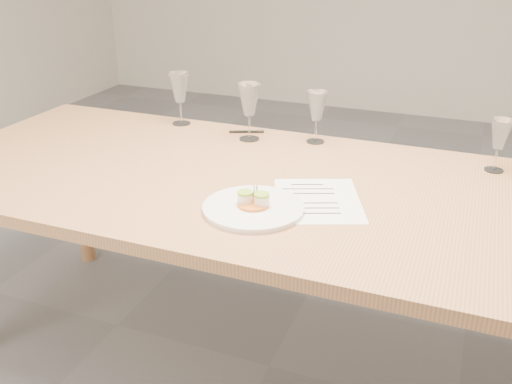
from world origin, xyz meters
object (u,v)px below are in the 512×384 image
at_px(ballpoint_pen, 247,132).
at_px(dining_table, 271,201).
at_px(recipe_sheet, 318,200).
at_px(dinner_plate, 254,207).
at_px(wine_glass_0, 179,88).
at_px(wine_glass_1, 249,101).
at_px(wine_glass_3, 500,135).
at_px(wine_glass_2, 317,107).

bearing_deg(ballpoint_pen, dining_table, -80.41).
bearing_deg(recipe_sheet, ballpoint_pen, 109.09).
distance_m(dinner_plate, wine_glass_0, 0.88).
xyz_separation_m(dining_table, wine_glass_1, (-0.22, 0.35, 0.22)).
relative_size(wine_glass_1, wine_glass_3, 1.22).
relative_size(recipe_sheet, wine_glass_2, 1.97).
bearing_deg(dining_table, wine_glass_0, 142.20).
xyz_separation_m(recipe_sheet, wine_glass_3, (0.48, 0.44, 0.12)).
bearing_deg(recipe_sheet, dinner_plate, -159.82).
relative_size(recipe_sheet, wine_glass_3, 2.16).
height_order(ballpoint_pen, wine_glass_2, wine_glass_2).
height_order(dining_table, recipe_sheet, recipe_sheet).
bearing_deg(dining_table, wine_glass_1, 121.89).
bearing_deg(wine_glass_1, wine_glass_2, 14.48).
bearing_deg(dinner_plate, wine_glass_3, 42.11).
bearing_deg(wine_glass_2, dinner_plate, -90.05).
distance_m(wine_glass_1, wine_glass_2, 0.25).
xyz_separation_m(dining_table, dinner_plate, (0.02, -0.22, 0.08)).
bearing_deg(wine_glass_0, wine_glass_1, -13.08).
relative_size(dinner_plate, wine_glass_0, 1.36).
xyz_separation_m(recipe_sheet, wine_glass_2, (-0.15, 0.50, 0.14)).
height_order(ballpoint_pen, wine_glass_1, wine_glass_1).
distance_m(wine_glass_0, wine_glass_2, 0.58).
bearing_deg(wine_glass_1, wine_glass_0, 166.92).
bearing_deg(dinner_plate, wine_glass_2, 89.95).
distance_m(wine_glass_0, wine_glass_1, 0.34).
xyz_separation_m(wine_glass_1, wine_glass_2, (0.24, 0.06, -0.02)).
height_order(wine_glass_2, wine_glass_3, wine_glass_2).
distance_m(dinner_plate, wine_glass_3, 0.86).
xyz_separation_m(dining_table, recipe_sheet, (0.17, -0.08, 0.07)).
distance_m(recipe_sheet, wine_glass_3, 0.66).
distance_m(recipe_sheet, wine_glass_2, 0.54).
bearing_deg(wine_glass_3, dining_table, -151.57).
xyz_separation_m(ballpoint_pen, wine_glass_2, (0.28, -0.01, 0.13)).
xyz_separation_m(wine_glass_0, wine_glass_3, (1.21, -0.07, -0.03)).
bearing_deg(dining_table, wine_glass_3, 28.43).
relative_size(dining_table, ballpoint_pen, 18.22).
bearing_deg(ballpoint_pen, recipe_sheet, -71.16).
bearing_deg(ballpoint_pen, wine_glass_1, -82.64).
bearing_deg(recipe_sheet, wine_glass_2, 85.18).
bearing_deg(wine_glass_0, wine_glass_2, -1.47).
bearing_deg(dinner_plate, dining_table, 96.44).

